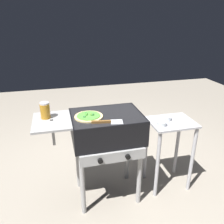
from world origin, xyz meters
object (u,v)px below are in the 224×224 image
topping_bowl_near (166,118)px  topping_bowl_far (161,124)px  pizza_veggie (89,116)px  grill (105,129)px  prep_table (170,140)px  sauce_jar (45,110)px  spatula (108,122)px

topping_bowl_near → topping_bowl_far: (-0.10, -0.10, 0.00)m
pizza_veggie → grill: bearing=4.7°
prep_table → topping_bowl_far: topping_bowl_far is taller
sauce_jar → prep_table: sauce_jar is taller
grill → spatula: (-0.02, -0.16, 0.15)m
topping_bowl_far → pizza_veggie: bearing=175.7°
topping_bowl_far → grill: bearing=173.2°
topping_bowl_near → topping_bowl_far: size_ratio=1.02×
sauce_jar → spatula: sauce_jar is taller
topping_bowl_near → prep_table: bearing=-39.0°
prep_table → topping_bowl_far: (-0.15, -0.07, 0.24)m
prep_table → topping_bowl_near: size_ratio=7.59×
grill → topping_bowl_far: bearing=-6.8°
grill → spatula: spatula is taller
grill → prep_table: bearing=0.4°
pizza_veggie → prep_table: pizza_veggie is taller
grill → topping_bowl_far: 0.53m
spatula → grill: bearing=84.4°
topping_bowl_near → pizza_veggie: bearing=-176.2°
prep_table → pizza_veggie: bearing=-178.8°
pizza_veggie → topping_bowl_far: 0.69m
grill → topping_bowl_near: (0.63, 0.04, 0.02)m
grill → prep_table: (0.67, 0.00, -0.22)m
prep_table → topping_bowl_far: size_ratio=7.78×
sauce_jar → topping_bowl_near: 1.16m
topping_bowl_far → spatula: bearing=-169.6°
sauce_jar → prep_table: size_ratio=0.19×
prep_table → topping_bowl_far: 0.29m
pizza_veggie → topping_bowl_far: size_ratio=2.55×
grill → topping_bowl_near: size_ratio=9.60×
grill → prep_table: size_ratio=1.27×
spatula → topping_bowl_far: spatula is taller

